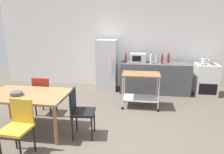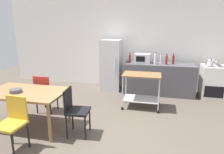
# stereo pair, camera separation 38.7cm
# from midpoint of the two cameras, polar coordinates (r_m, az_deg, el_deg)

# --- Properties ---
(ground_plane) EXTENTS (12.00, 12.00, 0.00)m
(ground_plane) POSITION_cam_midpoint_polar(r_m,az_deg,el_deg) (3.87, 1.53, -16.30)
(ground_plane) COLOR brown
(back_wall) EXTENTS (8.40, 0.12, 2.90)m
(back_wall) POSITION_cam_midpoint_polar(r_m,az_deg,el_deg) (6.50, 7.38, 9.86)
(back_wall) COLOR white
(back_wall) RESTS_ON ground_plane
(kitchen_counter) EXTENTS (2.00, 0.64, 0.90)m
(kitchen_counter) POSITION_cam_midpoint_polar(r_m,az_deg,el_deg) (6.05, 14.98, -0.52)
(kitchen_counter) COLOR #4C4C51
(kitchen_counter) RESTS_ON ground_plane
(dining_table) EXTENTS (1.50, 0.90, 0.75)m
(dining_table) POSITION_cam_midpoint_polar(r_m,az_deg,el_deg) (4.14, -20.81, -4.91)
(dining_table) COLOR olive
(dining_table) RESTS_ON ground_plane
(chair_mustard) EXTENTS (0.43, 0.43, 0.89)m
(chair_mustard) POSITION_cam_midpoint_polar(r_m,az_deg,el_deg) (3.52, -23.60, -11.33)
(chair_mustard) COLOR gold
(chair_mustard) RESTS_ON ground_plane
(chair_black) EXTENTS (0.44, 0.44, 0.89)m
(chair_black) POSITION_cam_midpoint_polar(r_m,az_deg,el_deg) (3.70, -7.70, -8.92)
(chair_black) COLOR black
(chair_black) RESTS_ON ground_plane
(chair_red) EXTENTS (0.40, 0.40, 0.89)m
(chair_red) POSITION_cam_midpoint_polar(r_m,az_deg,el_deg) (4.77, -16.43, -3.89)
(chair_red) COLOR #B72D23
(chair_red) RESTS_ON ground_plane
(stove_oven) EXTENTS (0.60, 0.61, 0.92)m
(stove_oven) POSITION_cam_midpoint_polar(r_m,az_deg,el_deg) (6.30, 28.25, -1.20)
(stove_oven) COLOR white
(stove_oven) RESTS_ON ground_plane
(refrigerator) EXTENTS (0.60, 0.63, 1.55)m
(refrigerator) POSITION_cam_midpoint_polar(r_m,az_deg,el_deg) (6.19, 1.61, 3.41)
(refrigerator) COLOR silver
(refrigerator) RESTS_ON ground_plane
(kitchen_cart) EXTENTS (0.91, 0.57, 0.85)m
(kitchen_cart) POSITION_cam_midpoint_polar(r_m,az_deg,el_deg) (4.91, 10.66, -2.33)
(kitchen_cart) COLOR brown
(kitchen_cart) RESTS_ON ground_plane
(bottle_sparkling_water) EXTENTS (0.06, 0.06, 0.29)m
(bottle_sparkling_water) POSITION_cam_midpoint_polar(r_m,az_deg,el_deg) (5.99, 6.96, 5.28)
(bottle_sparkling_water) COLOR maroon
(bottle_sparkling_water) RESTS_ON kitchen_counter
(microwave) EXTENTS (0.46, 0.35, 0.26)m
(microwave) POSITION_cam_midpoint_polar(r_m,az_deg,el_deg) (6.01, 10.47, 5.31)
(microwave) COLOR silver
(microwave) RESTS_ON kitchen_counter
(bottle_soy_sauce) EXTENTS (0.08, 0.08, 0.33)m
(bottle_soy_sauce) POSITION_cam_midpoint_polar(r_m,az_deg,el_deg) (5.86, 14.09, 4.95)
(bottle_soy_sauce) COLOR silver
(bottle_soy_sauce) RESTS_ON kitchen_counter
(bottle_hot_sauce) EXTENTS (0.06, 0.06, 0.27)m
(bottle_hot_sauce) POSITION_cam_midpoint_polar(r_m,az_deg,el_deg) (6.00, 15.58, 4.84)
(bottle_hot_sauce) COLOR silver
(bottle_hot_sauce) RESTS_ON kitchen_counter
(bottle_sesame_oil) EXTENTS (0.06, 0.06, 0.30)m
(bottle_sesame_oil) POSITION_cam_midpoint_polar(r_m,az_deg,el_deg) (5.88, 17.12, 4.64)
(bottle_sesame_oil) COLOR maroon
(bottle_sesame_oil) RESTS_ON kitchen_counter
(bottle_olive_oil) EXTENTS (0.07, 0.07, 0.30)m
(bottle_olive_oil) POSITION_cam_midpoint_polar(r_m,az_deg,el_deg) (6.01, 18.87, 4.72)
(bottle_olive_oil) COLOR maroon
(bottle_olive_oil) RESTS_ON kitchen_counter
(fruit_bowl) EXTENTS (0.22, 0.22, 0.06)m
(fruit_bowl) POSITION_cam_midpoint_polar(r_m,az_deg,el_deg) (4.10, -23.39, -3.67)
(fruit_bowl) COLOR #4C4C4C
(fruit_bowl) RESTS_ON dining_table
(kettle) EXTENTS (0.24, 0.17, 0.19)m
(kettle) POSITION_cam_midpoint_polar(r_m,az_deg,el_deg) (6.06, 28.03, 3.61)
(kettle) COLOR silver
(kettle) RESTS_ON stove_oven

